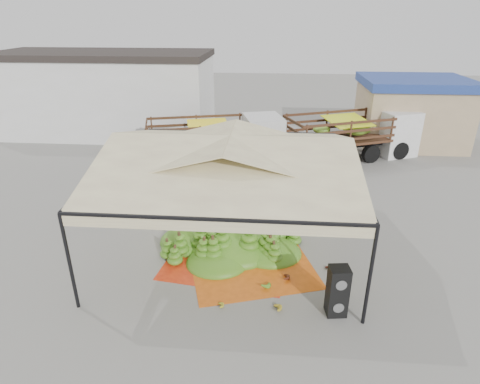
# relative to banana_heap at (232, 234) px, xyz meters

# --- Properties ---
(ground) EXTENTS (90.00, 90.00, 0.00)m
(ground) POSITION_rel_banana_heap_xyz_m (-0.07, 0.53, -0.58)
(ground) COLOR slate
(ground) RESTS_ON ground
(canopy_tent) EXTENTS (8.10, 8.10, 4.00)m
(canopy_tent) POSITION_rel_banana_heap_xyz_m (-0.07, 0.53, 2.72)
(canopy_tent) COLOR black
(canopy_tent) RESTS_ON ground
(building_white) EXTENTS (14.30, 6.30, 5.40)m
(building_white) POSITION_rel_banana_heap_xyz_m (-10.07, 14.53, 2.14)
(building_white) COLOR silver
(building_white) RESTS_ON ground
(building_tan) EXTENTS (6.30, 5.30, 4.10)m
(building_tan) POSITION_rel_banana_heap_xyz_m (9.93, 13.53, 1.50)
(building_tan) COLOR tan
(building_tan) RESTS_ON ground
(tarp_left) EXTENTS (4.52, 4.35, 0.01)m
(tarp_left) POSITION_rel_banana_heap_xyz_m (-0.03, -0.46, -0.57)
(tarp_left) COLOR #E94115
(tarp_left) RESTS_ON ground
(tarp_right) EXTENTS (4.97, 5.10, 0.01)m
(tarp_right) POSITION_rel_banana_heap_xyz_m (0.66, -0.71, -0.57)
(tarp_right) COLOR orange
(tarp_right) RESTS_ON ground
(banana_heap) EXTENTS (5.55, 4.63, 1.15)m
(banana_heap) POSITION_rel_banana_heap_xyz_m (0.00, 0.00, 0.00)
(banana_heap) COLOR #3B7A19
(banana_heap) RESTS_ON ground
(hand_yellow_a) EXTENTS (0.47, 0.43, 0.18)m
(hand_yellow_a) POSITION_rel_banana_heap_xyz_m (-0.06, -3.17, -0.49)
(hand_yellow_a) COLOR gold
(hand_yellow_a) RESTS_ON ground
(hand_yellow_b) EXTENTS (0.59, 0.53, 0.22)m
(hand_yellow_b) POSITION_rel_banana_heap_xyz_m (1.55, -3.17, -0.46)
(hand_yellow_b) COLOR gold
(hand_yellow_b) RESTS_ON ground
(hand_red_a) EXTENTS (0.50, 0.41, 0.22)m
(hand_red_a) POSITION_rel_banana_heap_xyz_m (1.82, -1.68, -0.46)
(hand_red_a) COLOR #572914
(hand_red_a) RESTS_ON ground
(hand_red_b) EXTENTS (0.45, 0.39, 0.18)m
(hand_red_b) POSITION_rel_banana_heap_xyz_m (3.21, -1.09, -0.49)
(hand_red_b) COLOR #572314
(hand_red_b) RESTS_ON ground
(hand_green) EXTENTS (0.63, 0.62, 0.22)m
(hand_green) POSITION_rel_banana_heap_xyz_m (1.23, -2.08, -0.47)
(hand_green) COLOR #407B19
(hand_green) RESTS_ON ground
(hanging_bunches) EXTENTS (1.74, 0.24, 0.20)m
(hanging_bunches) POSITION_rel_banana_heap_xyz_m (1.03, 0.70, 2.04)
(hanging_bunches) COLOR #5A821B
(hanging_bunches) RESTS_ON ground
(speaker_stack) EXTENTS (0.60, 0.54, 1.50)m
(speaker_stack) POSITION_rel_banana_heap_xyz_m (3.23, -3.14, 0.18)
(speaker_stack) COLOR black
(speaker_stack) RESTS_ON ground
(banana_leaves) EXTENTS (0.96, 1.36, 3.70)m
(banana_leaves) POSITION_rel_banana_heap_xyz_m (-1.86, 0.87, -0.58)
(banana_leaves) COLOR #32771F
(banana_leaves) RESTS_ON ground
(vendor) EXTENTS (0.82, 0.68, 1.94)m
(vendor) POSITION_rel_banana_heap_xyz_m (0.39, 3.97, 0.40)
(vendor) COLOR gray
(vendor) RESTS_ON ground
(truck_left) EXTENTS (7.69, 4.28, 2.50)m
(truck_left) POSITION_rel_banana_heap_xyz_m (-1.49, 8.96, 0.97)
(truck_left) COLOR #462C17
(truck_left) RESTS_ON ground
(truck_right) EXTENTS (7.93, 5.21, 2.58)m
(truck_right) POSITION_rel_banana_heap_xyz_m (6.14, 10.54, 1.02)
(truck_right) COLOR #4C2819
(truck_right) RESTS_ON ground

